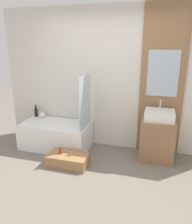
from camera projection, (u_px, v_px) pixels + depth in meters
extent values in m
plane|color=slate|center=(81.00, 192.00, 2.98)|extent=(12.00, 12.00, 0.00)
cube|color=silver|center=(109.00, 80.00, 4.05)|extent=(4.20, 0.06, 2.60)
cube|color=#8E6642|center=(162.00, 83.00, 3.75)|extent=(0.74, 0.03, 2.60)
cube|color=#ADBCCC|center=(163.00, 74.00, 3.68)|extent=(0.52, 0.01, 0.78)
cube|color=white|center=(56.00, 135.00, 4.24)|extent=(1.30, 0.70, 0.49)
cube|color=silver|center=(55.00, 123.00, 4.17)|extent=(1.01, 0.49, 0.01)
cube|color=silver|center=(85.00, 102.00, 3.84)|extent=(0.01, 0.60, 0.94)
cube|color=#997047|center=(68.00, 160.00, 3.63)|extent=(0.66, 0.36, 0.19)
cube|color=#8E6642|center=(157.00, 139.00, 3.78)|extent=(0.56, 0.51, 0.72)
cube|color=white|center=(159.00, 115.00, 3.65)|extent=(0.48, 0.39, 0.16)
cylinder|color=silver|center=(160.00, 104.00, 3.70)|extent=(0.02, 0.02, 0.16)
cylinder|color=black|center=(36.00, 113.00, 4.54)|extent=(0.07, 0.07, 0.17)
cylinder|color=black|center=(36.00, 107.00, 4.50)|extent=(0.04, 0.04, 0.07)
sphere|color=silver|center=(42.00, 115.00, 4.48)|extent=(0.12, 0.12, 0.12)
cylinder|color=red|center=(60.00, 151.00, 3.62)|extent=(0.04, 0.04, 0.09)
cylinder|color=black|center=(60.00, 149.00, 3.60)|extent=(0.02, 0.02, 0.02)
cylinder|color=#B2752D|center=(70.00, 153.00, 3.57)|extent=(0.05, 0.05, 0.09)
cylinder|color=black|center=(70.00, 150.00, 3.55)|extent=(0.03, 0.03, 0.02)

